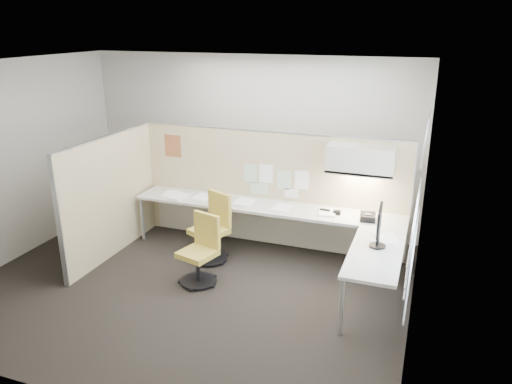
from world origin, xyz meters
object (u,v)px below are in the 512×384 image
at_px(desk, 285,220).
at_px(monitor, 379,225).
at_px(chair_left, 213,230).
at_px(phone, 368,217).
at_px(chair_right, 201,252).

xyz_separation_m(desk, monitor, (1.37, -0.74, 0.41)).
height_order(chair_left, phone, chair_left).
bearing_deg(desk, monitor, -28.39).
bearing_deg(chair_left, monitor, 14.95).
xyz_separation_m(chair_left, phone, (2.11, 0.40, 0.33)).
bearing_deg(monitor, chair_right, 94.37).
relative_size(desk, chair_right, 4.42).
height_order(desk, chair_left, chair_left).
bearing_deg(chair_right, phone, 43.64).
distance_m(desk, monitor, 1.61).
bearing_deg(chair_right, monitor, 22.25).
xyz_separation_m(chair_left, chair_right, (0.13, -0.66, -0.03)).
relative_size(desk, monitor, 8.10).
height_order(chair_left, chair_right, chair_left).
bearing_deg(monitor, phone, 13.50).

